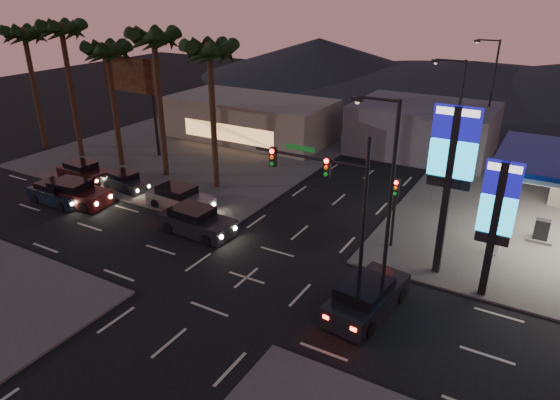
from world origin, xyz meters
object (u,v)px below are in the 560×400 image
Objects in this scene: pylon_sign_short at (497,210)px; car_lane_a_rear at (58,193)px; pylon_sign_tall at (452,159)px; traffic_signal_mast at (331,187)px; suv_station at (366,297)px; car_lane_b_mid at (125,182)px; car_lane_b_rear at (84,172)px; car_lane_a_front at (196,221)px; car_lane_a_mid at (75,193)px; car_lane_b_front at (180,199)px.

pylon_sign_short is 28.41m from car_lane_a_rear.
pylon_sign_tall is 6.02m from traffic_signal_mast.
traffic_signal_mast is 5.47m from suv_station.
car_lane_b_rear reaches higher than car_lane_b_mid.
car_lane_a_front is 10.20m from car_lane_a_mid.
car_lane_b_front is (-12.58, 3.13, -4.49)m from traffic_signal_mast.
car_lane_a_rear reaches higher than car_lane_b_mid.
car_lane_a_rear is at bearing -159.56° from car_lane_a_mid.
suv_station is at bearing -17.29° from car_lane_b_front.
car_lane_b_mid is at bearing 73.93° from car_lane_a_mid.
pylon_sign_short is 7.25m from suv_station.
traffic_signal_mast is 20.01m from car_lane_a_mid.
car_lane_b_front is (6.93, 3.04, -0.04)m from car_lane_a_mid.
traffic_signal_mast reaches higher than car_lane_a_front.
car_lane_b_front is (-19.82, 0.62, -3.92)m from pylon_sign_short.
traffic_signal_mast is at bearing -8.79° from car_lane_b_rear.
pylon_sign_short is 27.14m from car_lane_a_mid.
car_lane_a_mid is at bearing 179.73° from traffic_signal_mast.
car_lane_b_mid is at bearing 177.16° from pylon_sign_short.
car_lane_a_mid is 1.00× the size of suv_station.
traffic_signal_mast is at bearing -11.59° from car_lane_b_mid.
car_lane_a_mid is (-19.51, 0.09, -4.45)m from traffic_signal_mast.
pylon_sign_tall reaches higher than suv_station.
car_lane_a_front is 0.96× the size of car_lane_a_mid.
car_lane_a_front is 11.47m from car_lane_a_rear.
traffic_signal_mast is 1.74× the size of car_lane_a_rear.
car_lane_a_front is 3.98m from car_lane_b_front.
pylon_sign_short is 30.17m from car_lane_b_rear.
pylon_sign_tall is 27.98m from car_lane_b_rear.
car_lane_a_rear is at bearing -178.99° from traffic_signal_mast.
car_lane_b_mid is 4.22m from car_lane_b_rear.
car_lane_b_rear is 25.90m from suv_station.
car_lane_a_mid is (-24.25, -3.42, -5.62)m from pylon_sign_tall.
suv_station is at bearing -11.56° from car_lane_a_front.
pylon_sign_short is at bearing 5.17° from car_lane_a_mid.
car_lane_a_front reaches higher than car_lane_a_rear.
car_lane_a_rear is at bearing -156.79° from car_lane_b_front.
car_lane_b_mid is (-25.69, 1.27, -4.05)m from pylon_sign_short.
traffic_signal_mast reaches higher than suv_station.
car_lane_b_front is at bearing -6.36° from car_lane_b_mid.
car_lane_b_rear is at bearing 132.65° from car_lane_a_mid.
car_lane_b_mid is 0.91× the size of car_lane_b_rear.
car_lane_a_mid is at bearing -175.84° from car_lane_a_front.
pylon_sign_short is 1.68× the size of car_lane_b_mid.
car_lane_b_rear is (-4.21, -0.28, 0.07)m from car_lane_b_mid.
traffic_signal_mast reaches higher than car_lane_b_front.
car_lane_a_mid reaches higher than car_lane_b_mid.
car_lane_b_mid is 21.86m from suv_station.
car_lane_a_front is at bearing 174.90° from traffic_signal_mast.
car_lane_b_rear is at bearing 178.10° from pylon_sign_short.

